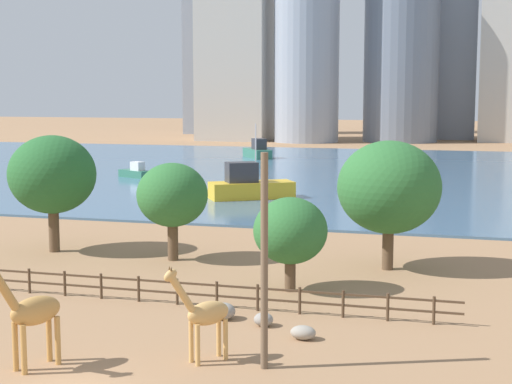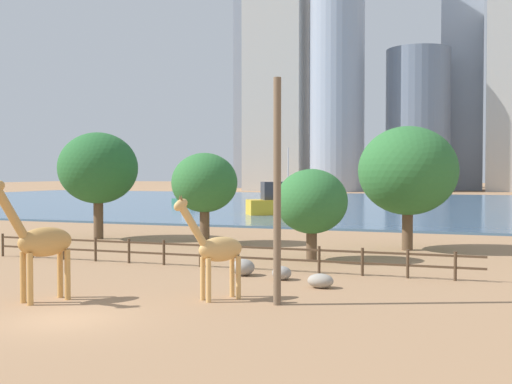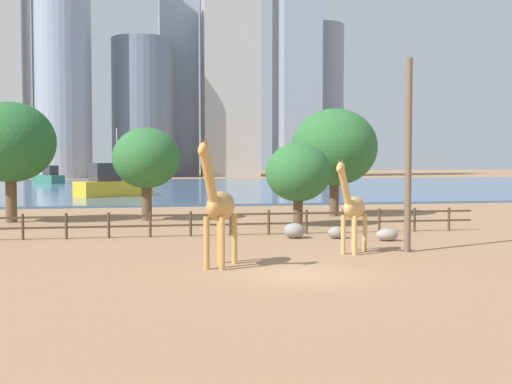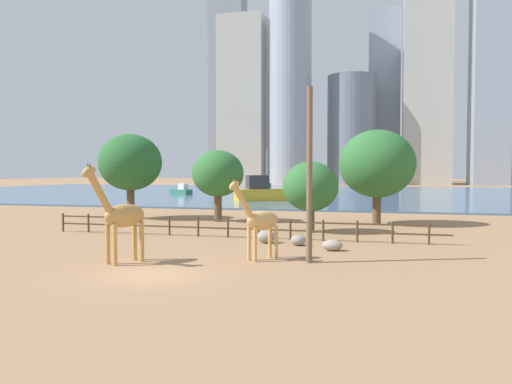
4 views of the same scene
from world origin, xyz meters
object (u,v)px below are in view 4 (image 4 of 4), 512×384
object	(u,v)px
boulder_near_fence	(298,240)
tree_left_large	(310,187)
utility_pole	(309,175)
boat_tug	(261,184)
giraffe_tall	(121,216)
tree_left_small	(218,174)
tree_right_tall	(130,163)
boulder_by_pole	(332,245)
boulder_small	(266,237)
boat_ferry	(263,192)
tree_center_broad	(377,164)
boat_sailboat	(182,191)
giraffe_companion	(260,221)

from	to	relation	value
boulder_near_fence	tree_left_large	xyz separation A→B (m)	(-0.30, 6.45, 2.90)
utility_pole	boat_tug	size ratio (longest dim) A/B	1.14
giraffe_tall	tree_left_large	distance (m)	15.61
tree_left_small	boat_tug	size ratio (longest dim) A/B	0.85
utility_pole	tree_right_tall	size ratio (longest dim) A/B	1.07
boulder_by_pole	boulder_small	bearing A→B (deg)	155.16
giraffe_tall	boat_tug	xyz separation A→B (m)	(-17.31, 93.29, -0.98)
boulder_by_pole	boat_ferry	world-z (taller)	boat_ferry
tree_center_broad	boat_tug	bearing A→B (deg)	111.30
tree_right_tall	boat_sailboat	xyz separation A→B (m)	(-13.18, 41.69, -4.22)
boat_tug	tree_right_tall	bearing A→B (deg)	150.33
boat_ferry	boulder_near_fence	bearing A→B (deg)	-104.91
boulder_by_pole	tree_left_small	bearing A→B (deg)	130.08
tree_center_broad	tree_left_small	distance (m)	13.25
utility_pole	boat_tug	world-z (taller)	utility_pole
utility_pole	boulder_small	world-z (taller)	utility_pole
boulder_small	tree_center_broad	size ratio (longest dim) A/B	0.14
utility_pole	boulder_small	distance (m)	7.68
tree_left_large	boat_tug	size ratio (longest dim) A/B	0.69
giraffe_tall	boulder_near_fence	xyz separation A→B (m)	(6.96, 7.64, -1.92)
boat_ferry	boat_tug	xyz separation A→B (m)	(-12.11, 46.20, -0.16)
boulder_by_pole	boat_sailboat	bearing A→B (deg)	120.71
giraffe_tall	giraffe_companion	distance (m)	6.51
boulder_by_pole	boat_sailboat	distance (m)	64.44
boat_ferry	boat_sailboat	bearing A→B (deg)	109.99
boulder_by_pole	boat_ferry	size ratio (longest dim) A/B	0.13
tree_center_broad	tree_right_tall	world-z (taller)	tree_right_tall
tree_right_tall	boat_tug	distance (m)	73.74
boat_sailboat	tree_center_broad	bearing A→B (deg)	156.71
tree_left_small	boat_tug	world-z (taller)	tree_left_small
boulder_small	boat_ferry	size ratio (longest dim) A/B	0.13
tree_right_tall	giraffe_tall	bearing A→B (deg)	-61.91
giraffe_tall	boat_ferry	bearing A→B (deg)	-147.22
boulder_near_fence	boulder_small	xyz separation A→B (m)	(-2.04, 0.54, 0.08)
boulder_small	boat_tug	xyz separation A→B (m)	(-22.22, 85.11, 0.86)
tree_center_broad	giraffe_companion	bearing A→B (deg)	-105.56
boat_tug	boulder_near_fence	bearing A→B (deg)	160.97
boat_ferry	boat_tug	bearing A→B (deg)	72.67
boat_ferry	boat_sailboat	world-z (taller)	boat_ferry
boulder_small	giraffe_tall	bearing A→B (deg)	-121.00
giraffe_tall	boulder_small	xyz separation A→B (m)	(4.92, 8.18, -1.84)
tree_right_tall	tree_left_small	world-z (taller)	tree_right_tall
boulder_near_fence	boulder_by_pole	xyz separation A→B (m)	(2.11, -1.38, -0.01)
giraffe_companion	tree_left_large	world-z (taller)	tree_left_large
tree_center_broad	boat_tug	size ratio (longest dim) A/B	1.06
tree_left_large	tree_center_broad	distance (m)	8.04
boulder_near_fence	tree_left_large	size ratio (longest dim) A/B	0.18
boulder_by_pole	tree_right_tall	world-z (taller)	tree_right_tall
giraffe_companion	boat_ferry	xyz separation A→B (m)	(-11.18, 44.58, -0.50)
giraffe_tall	tree_left_large	world-z (taller)	tree_left_large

